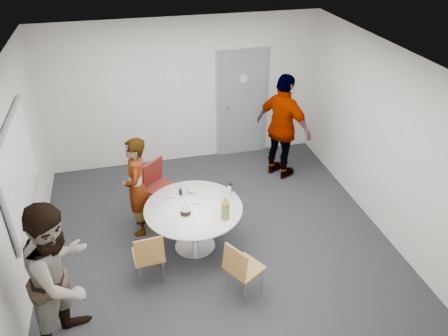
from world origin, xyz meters
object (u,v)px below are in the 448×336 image
object	(u,v)px
chair_near_right	(241,267)
chair_far	(159,182)
whiteboard	(19,169)
table	(196,213)
person_main	(137,187)
person_right	(283,128)
chair_near_left	(149,254)
door	(242,104)
person_left	(61,277)

from	to	relation	value
chair_near_right	chair_far	bearing A→B (deg)	170.41
whiteboard	table	distance (m)	2.33
whiteboard	chair_far	xyz separation A→B (m)	(1.75, 0.65, -0.89)
person_main	person_right	world-z (taller)	person_right
chair_near_left	chair_far	distance (m)	1.55
door	chair_near_left	bearing A→B (deg)	-123.82
table	chair_far	size ratio (longest dim) A/B	1.48
chair_near_left	chair_far	size ratio (longest dim) A/B	0.87
whiteboard	chair_near_left	xyz separation A→B (m)	(1.45, -0.87, -0.96)
table	person_main	distance (m)	0.97
whiteboard	chair_far	world-z (taller)	whiteboard
person_left	person_right	bearing A→B (deg)	-23.95
door	chair_far	world-z (taller)	door
person_left	chair_near_left	bearing A→B (deg)	-28.73
table	chair_far	bearing A→B (deg)	112.24
whiteboard	chair_far	distance (m)	2.07
table	chair_near_right	xyz separation A→B (m)	(0.36, -1.03, -0.13)
chair_far	whiteboard	bearing A→B (deg)	-22.27
whiteboard	door	bearing A→B (deg)	32.66
door	person_main	world-z (taller)	door
whiteboard	person_left	world-z (taller)	whiteboard
whiteboard	person_right	distance (m)	4.24
door	chair_near_left	world-z (taller)	door
table	chair_far	xyz separation A→B (m)	(-0.40, 0.98, -0.05)
door	chair_near_left	xyz separation A→B (m)	(-2.11, -3.15, -0.54)
chair_far	door	bearing A→B (deg)	179.48
door	person_left	size ratio (longest dim) A/B	1.14
person_right	door	bearing A→B (deg)	-8.58
chair_near_left	chair_near_right	xyz separation A→B (m)	(1.07, -0.49, 0.01)
person_main	person_left	world-z (taller)	person_left
chair_far	person_right	distance (m)	2.37
table	whiteboard	bearing A→B (deg)	171.28
person_left	person_right	size ratio (longest dim) A/B	0.97
door	person_left	bearing A→B (deg)	-128.97
chair_near_left	whiteboard	bearing A→B (deg)	144.14
door	chair_near_left	size ratio (longest dim) A/B	2.64
whiteboard	person_main	xyz separation A→B (m)	(1.41, 0.27, -0.67)
chair_near_right	whiteboard	bearing A→B (deg)	-148.79
whiteboard	chair_near_right	world-z (taller)	whiteboard
chair_far	table	bearing A→B (deg)	69.63
door	person_right	bearing A→B (deg)	-66.02
chair_near_left	person_right	distance (m)	3.37
person_left	person_right	distance (m)	4.45
chair_far	chair_near_left	bearing A→B (deg)	36.04
chair_near_right	person_right	size ratio (longest dim) A/B	0.42
whiteboard	person_main	distance (m)	1.58
door	person_right	xyz separation A→B (m)	(0.45, -1.02, -0.07)
chair_near_left	person_left	world-z (taller)	person_left
chair_far	person_main	size ratio (longest dim) A/B	0.59
door	chair_near_right	bearing A→B (deg)	-105.97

